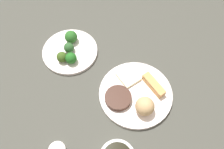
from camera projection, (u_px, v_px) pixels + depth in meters
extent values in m
cube|color=#45443D|center=(123.00, 88.00, 0.91)|extent=(2.20, 2.20, 0.02)
cylinder|color=white|center=(136.00, 94.00, 0.88)|extent=(0.28, 0.28, 0.02)
sphere|color=tan|center=(145.00, 106.00, 0.80)|extent=(0.07, 0.07, 0.07)
cube|color=tan|center=(154.00, 85.00, 0.87)|extent=(0.03, 0.11, 0.03)
cube|color=beige|center=(128.00, 77.00, 0.90)|extent=(0.07, 0.08, 0.01)
cylinder|color=#41261C|center=(118.00, 98.00, 0.85)|extent=(0.10, 0.10, 0.02)
cylinder|color=white|center=(70.00, 51.00, 0.98)|extent=(0.23, 0.23, 0.01)
sphere|color=#3B561D|center=(62.00, 57.00, 0.93)|extent=(0.04, 0.04, 0.04)
sphere|color=#2A6624|center=(71.00, 37.00, 0.97)|extent=(0.05, 0.05, 0.05)
sphere|color=#2D592B|center=(69.00, 48.00, 0.95)|extent=(0.04, 0.04, 0.04)
sphere|color=#226620|center=(71.00, 58.00, 0.92)|extent=(0.05, 0.05, 0.05)
cylinder|color=red|center=(57.00, 149.00, 0.75)|extent=(0.05, 0.05, 0.00)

